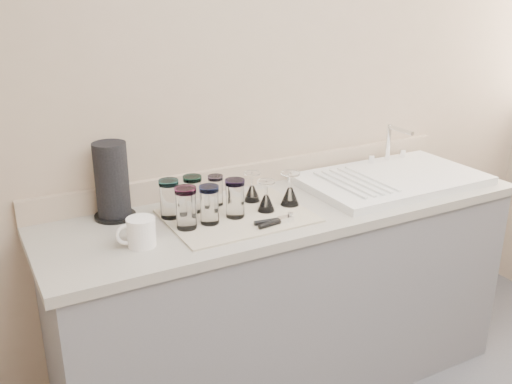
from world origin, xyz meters
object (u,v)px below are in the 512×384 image
tumbler_magenta (186,208)px  tumbler_blue (209,205)px  paper_towel_roll (112,182)px  tumbler_lavender (235,198)px  tumbler_teal (169,198)px  goblet_front_right (290,194)px  tumbler_purple (216,190)px  sink_unit (392,178)px  goblet_back_left (252,191)px  goblet_front_left (266,201)px  tumbler_cyan (193,194)px  can_opener (275,221)px  white_mug (140,232)px

tumbler_magenta → tumbler_blue: bearing=-0.3°
paper_towel_roll → tumbler_lavender: bearing=-29.8°
tumbler_teal → tumbler_magenta: 0.13m
tumbler_lavender → goblet_front_right: tumbler_lavender is taller
tumbler_purple → tumbler_magenta: tumbler_magenta is taller
sink_unit → paper_towel_roll: size_ratio=2.72×
goblet_back_left → goblet_front_left: 0.12m
tumbler_cyan → can_opener: (0.22, -0.26, -0.07)m
tumbler_blue → tumbler_lavender: tumbler_lavender is taller
sink_unit → can_opener: (-0.72, -0.17, -0.00)m
goblet_back_left → paper_towel_roll: size_ratio=0.41×
goblet_back_left → tumbler_cyan: bearing=178.2°
sink_unit → can_opener: 0.74m
tumbler_blue → goblet_back_left: 0.29m
tumbler_magenta → tumbler_blue: tumbler_magenta is taller
white_mug → paper_towel_roll: 0.31m
tumbler_purple → can_opener: tumbler_purple is taller
sink_unit → tumbler_teal: (-1.05, 0.08, 0.07)m
tumbler_cyan → tumbler_lavender: tumbler_lavender is taller
sink_unit → tumbler_blue: size_ratio=5.52×
goblet_front_left → sink_unit: bearing=3.5°
tumbler_blue → paper_towel_roll: bearing=140.3°
tumbler_lavender → paper_towel_roll: 0.48m
goblet_back_left → tumbler_purple: bearing=167.9°
tumbler_cyan → goblet_front_right: (0.38, -0.12, -0.03)m
tumbler_cyan → goblet_front_left: (0.26, -0.13, -0.03)m
tumbler_teal → goblet_front_right: (0.48, -0.11, -0.03)m
tumbler_blue → goblet_front_left: tumbler_blue is taller
tumbler_teal → white_mug: (-0.17, -0.18, -0.03)m
goblet_front_left → goblet_front_right: size_ratio=0.91×
tumbler_purple → tumbler_lavender: bearing=-85.0°
tumbler_teal → tumbler_lavender: same height
tumbler_cyan → goblet_back_left: (0.26, -0.01, -0.03)m
tumbler_magenta → goblet_front_left: tumbler_magenta is taller
tumbler_magenta → paper_towel_roll: bearing=129.6°
goblet_back_left → paper_towel_roll: 0.57m
tumbler_lavender → goblet_back_left: 0.19m
tumbler_purple → can_opener: 0.31m
goblet_back_left → goblet_front_right: goblet_front_right is taller
tumbler_lavender → goblet_front_left: (0.14, -0.00, -0.03)m
can_opener → sink_unit: bearing=13.4°
tumbler_blue → tumbler_lavender: (0.11, 0.01, 0.00)m
tumbler_teal → white_mug: bearing=-134.4°
sink_unit → tumbler_teal: 1.05m
goblet_back_left → tumbler_teal: bearing=-179.4°
goblet_back_left → goblet_front_right: 0.16m
tumbler_lavender → goblet_front_left: tumbler_lavender is taller
tumbler_cyan → tumbler_lavender: 0.18m
tumbler_teal → tumbler_magenta: tumbler_magenta is taller
sink_unit → goblet_front_left: 0.69m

